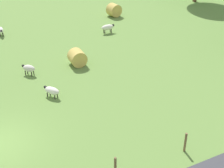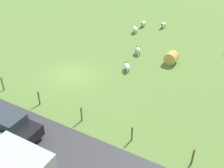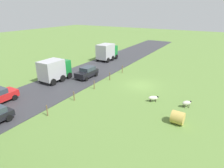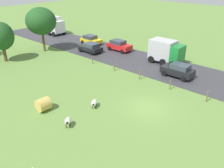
{
  "view_description": "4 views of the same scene",
  "coord_description": "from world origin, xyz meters",
  "px_view_note": "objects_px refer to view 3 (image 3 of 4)",
  "views": [
    {
      "loc": [
        15.06,
        -0.95,
        11.89
      ],
      "look_at": [
        -1.44,
        7.43,
        0.98
      ],
      "focal_mm": 54.65,
      "sensor_mm": 36.0,
      "label": 1
    },
    {
      "loc": [
        16.8,
        13.67,
        12.93
      ],
      "look_at": [
        1.17,
        4.87,
        1.25
      ],
      "focal_mm": 43.31,
      "sensor_mm": 36.0,
      "label": 2
    },
    {
      "loc": [
        -9.24,
        23.48,
        10.02
      ],
      "look_at": [
        2.56,
        3.58,
        0.89
      ],
      "focal_mm": 30.63,
      "sensor_mm": 36.0,
      "label": 3
    },
    {
      "loc": [
        -16.22,
        -9.59,
        11.56
      ],
      "look_at": [
        -0.2,
        4.42,
        1.21
      ],
      "focal_mm": 37.01,
      "sensor_mm": 36.0,
      "label": 4
    }
  ],
  "objects_px": {
    "truck_0": "(54,70)",
    "truck_2": "(107,52)",
    "sheep_4": "(153,98)",
    "sheep_2": "(187,103)",
    "car_1": "(87,72)",
    "hay_bale_1": "(178,118)"
  },
  "relations": [
    {
      "from": "sheep_4",
      "to": "truck_0",
      "type": "height_order",
      "value": "truck_0"
    },
    {
      "from": "car_1",
      "to": "sheep_2",
      "type": "bearing_deg",
      "value": 171.98
    },
    {
      "from": "truck_0",
      "to": "truck_2",
      "type": "height_order",
      "value": "truck_2"
    },
    {
      "from": "truck_0",
      "to": "truck_2",
      "type": "bearing_deg",
      "value": -90.2
    },
    {
      "from": "sheep_2",
      "to": "truck_2",
      "type": "height_order",
      "value": "truck_2"
    },
    {
      "from": "hay_bale_1",
      "to": "truck_0",
      "type": "relative_size",
      "value": 0.27
    },
    {
      "from": "truck_0",
      "to": "truck_2",
      "type": "distance_m",
      "value": 14.26
    },
    {
      "from": "sheep_4",
      "to": "car_1",
      "type": "relative_size",
      "value": 0.3
    },
    {
      "from": "sheep_4",
      "to": "car_1",
      "type": "distance_m",
      "value": 11.92
    },
    {
      "from": "sheep_2",
      "to": "sheep_4",
      "type": "relative_size",
      "value": 0.89
    },
    {
      "from": "car_1",
      "to": "truck_0",
      "type": "bearing_deg",
      "value": 47.8
    },
    {
      "from": "sheep_4",
      "to": "hay_bale_1",
      "type": "xyz_separation_m",
      "value": [
        -3.44,
        3.16,
        0.14
      ]
    },
    {
      "from": "car_1",
      "to": "truck_2",
      "type": "bearing_deg",
      "value": -73.78
    },
    {
      "from": "sheep_2",
      "to": "truck_2",
      "type": "xyz_separation_m",
      "value": [
        18.3,
        -12.89,
        1.31
      ]
    },
    {
      "from": "hay_bale_1",
      "to": "truck_2",
      "type": "xyz_separation_m",
      "value": [
        18.18,
        -16.57,
        1.23
      ]
    },
    {
      "from": "sheep_4",
      "to": "truck_2",
      "type": "height_order",
      "value": "truck_2"
    },
    {
      "from": "sheep_4",
      "to": "truck_2",
      "type": "relative_size",
      "value": 0.25
    },
    {
      "from": "sheep_2",
      "to": "sheep_4",
      "type": "bearing_deg",
      "value": 8.41
    },
    {
      "from": "truck_0",
      "to": "truck_2",
      "type": "relative_size",
      "value": 0.97
    },
    {
      "from": "sheep_4",
      "to": "hay_bale_1",
      "type": "relative_size",
      "value": 0.96
    },
    {
      "from": "sheep_4",
      "to": "truck_2",
      "type": "bearing_deg",
      "value": -42.32
    },
    {
      "from": "sheep_4",
      "to": "truck_0",
      "type": "distance_m",
      "value": 14.87
    }
  ]
}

